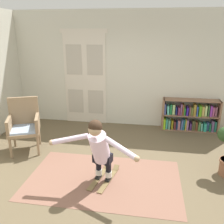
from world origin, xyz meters
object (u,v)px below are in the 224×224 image
at_px(bookshelf, 189,117).
at_px(person_skier, 99,147).
at_px(skis_pair, 104,177).
at_px(wicker_chair, 24,124).

bearing_deg(bookshelf, person_skier, -123.45).
bearing_deg(skis_pair, bookshelf, 55.23).
height_order(bookshelf, person_skier, person_skier).
distance_m(bookshelf, skis_pair, 3.00).
distance_m(wicker_chair, person_skier, 2.05).
bearing_deg(wicker_chair, person_skier, -28.67).
height_order(skis_pair, person_skier, person_skier).
height_order(bookshelf, skis_pair, bookshelf).
distance_m(bookshelf, wicker_chair, 3.91).
bearing_deg(wicker_chair, bookshelf, 25.02).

